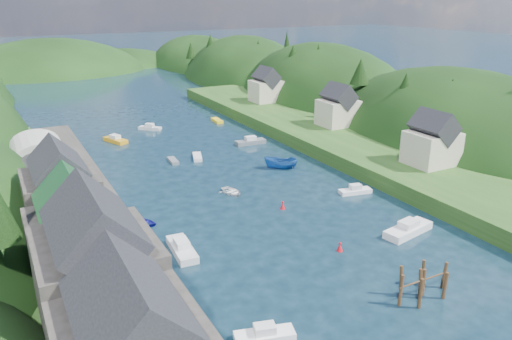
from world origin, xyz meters
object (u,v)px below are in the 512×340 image
piling_cluster_near (410,290)px  channel_buoy_far (283,206)px  piling_cluster_far (434,281)px  channel_buoy_near (340,247)px

piling_cluster_near → channel_buoy_far: (0.57, 23.69, -0.80)m
piling_cluster_far → channel_buoy_far: bearing=96.3°
channel_buoy_far → channel_buoy_near: bearing=-91.6°
channel_buoy_far → piling_cluster_far: bearing=-83.7°
channel_buoy_near → piling_cluster_far: bearing=-74.5°
piling_cluster_near → piling_cluster_far: 3.18m
channel_buoy_near → channel_buoy_far: size_ratio=1.00×
piling_cluster_near → channel_buoy_far: size_ratio=3.36×
piling_cluster_near → channel_buoy_near: size_ratio=3.36×
piling_cluster_far → channel_buoy_near: piling_cluster_far is taller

